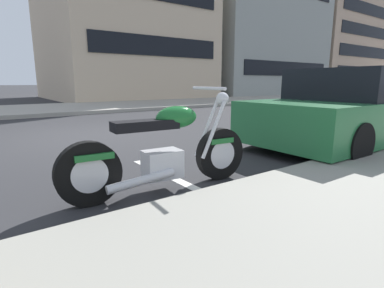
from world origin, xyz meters
name	(u,v)px	position (x,y,z in m)	size (l,w,h in m)	color
ground_plane	(85,136)	(0.00, 0.00, 0.00)	(260.00, 260.00, 0.00)	#28282B
sidewalk_far_curb	(246,100)	(12.00, 6.84, 0.07)	(120.00, 5.00, 0.14)	gray
parking_stall_stripe	(177,180)	(0.00, -3.74, 0.00)	(0.12, 2.20, 0.01)	silver
parked_motorcycle	(164,152)	(-0.29, -3.94, 0.42)	(2.17, 0.62, 1.11)	black
parked_car_mid_block	(351,110)	(3.86, -3.81, 0.64)	(4.39, 1.96, 1.39)	#236638
townhouse_corner_block	(248,39)	(19.07, 13.73, 5.03)	(11.97, 9.26, 10.06)	#939993
townhouse_mid_block	(328,48)	(31.92, 13.46, 4.95)	(12.79, 8.71, 9.90)	tan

